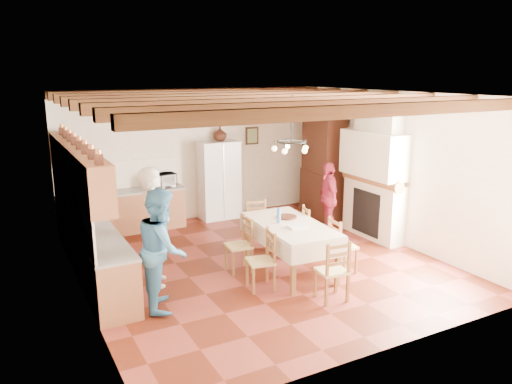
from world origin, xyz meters
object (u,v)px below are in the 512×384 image
chair_left_near (261,260)px  microwave (163,180)px  refrigerator (217,179)px  chair_right_near (343,245)px  person_woman_blue (162,249)px  person_woman_red (328,198)px  hutch (323,166)px  dining_table (290,228)px  chair_left_far (239,245)px  chair_end_far (259,226)px  chair_right_far (314,232)px  person_man (155,227)px  chair_end_near (332,270)px

chair_left_near → microwave: size_ratio=1.82×
refrigerator → chair_right_near: 4.12m
chair_left_near → person_woman_blue: (-1.53, 0.14, 0.41)m
chair_left_near → person_woman_red: 3.17m
hutch → dining_table: size_ratio=1.21×
dining_table → person_woman_blue: size_ratio=1.13×
chair_left_far → person_woman_blue: bearing=-61.8°
chair_end_far → person_woman_red: (1.78, 0.21, 0.29)m
refrigerator → chair_right_far: bearing=-80.1°
chair_left_far → person_woman_red: person_woman_red is taller
person_woman_red → chair_left_far: bearing=-51.3°
person_man → chair_right_far: bearing=-77.6°
chair_left_far → chair_right_near: 1.78m
chair_right_far → person_man: size_ratio=0.50×
hutch → chair_left_far: bearing=-139.3°
chair_left_near → chair_right_far: (1.56, 0.78, 0.00)m
chair_end_near → microwave: (-1.07, 4.73, 0.57)m
refrigerator → chair_left_far: bearing=-107.1°
person_man → person_woman_red: person_man is taller
chair_right_near → chair_end_far: size_ratio=1.00×
chair_end_far → chair_right_near: bearing=-53.1°
chair_left_near → chair_left_far: bearing=-169.6°
refrigerator → person_man: size_ratio=0.94×
person_woman_blue → person_woman_red: person_woman_blue is taller
chair_right_near → hutch: bearing=-23.0°
dining_table → person_woman_blue: 2.34m
dining_table → chair_left_near: (-0.79, -0.41, -0.29)m
hutch → chair_right_far: bearing=-120.6°
hutch → chair_end_far: size_ratio=2.53×
chair_left_far → microwave: size_ratio=1.82×
person_woman_blue → refrigerator: bearing=-16.6°
chair_end_far → person_man: 2.34m
chair_left_near → chair_end_far: same height
dining_table → chair_left_far: 0.92m
hutch → chair_end_far: 2.84m
chair_left_far → chair_end_far: size_ratio=1.00×
chair_left_far → chair_right_far: 1.55m
hutch → chair_end_far: hutch is taller
person_woman_blue → microwave: 3.94m
chair_end_near → refrigerator: bearing=-86.7°
dining_table → chair_left_near: bearing=-152.6°
person_woman_blue → person_woman_red: size_ratio=1.16×
chair_left_near → chair_left_far: same height
chair_right_near → microwave: microwave is taller
person_man → person_woman_red: bearing=-62.2°
microwave → chair_left_near: bearing=-89.2°
chair_left_near → chair_end_near: same height
chair_end_far → chair_left_near: bearing=-105.2°
hutch → microwave: (-3.54, 0.99, -0.17)m
refrigerator → chair_right_far: refrigerator is taller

